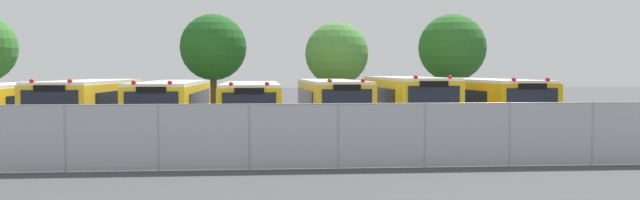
{
  "coord_description": "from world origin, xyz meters",
  "views": [
    {
      "loc": [
        0.66,
        -28.87,
        2.96
      ],
      "look_at": [
        3.11,
        0.0,
        1.6
      ],
      "focal_mm": 35.37,
      "sensor_mm": 36.0,
      "label": 1
    }
  ],
  "objects": [
    {
      "name": "ground_plane",
      "position": [
        0.0,
        0.0,
        0.0
      ],
      "size": [
        160.0,
        160.0,
        0.0
      ],
      "primitive_type": "plane",
      "color": "#424244"
    },
    {
      "name": "school_bus_0",
      "position": [
        -10.71,
        0.11,
        1.33
      ],
      "size": [
        2.73,
        10.72,
        2.51
      ],
      "rotation": [
        0.0,
        0.0,
        3.17
      ],
      "color": "yellow",
      "rests_on": "ground_plane"
    },
    {
      "name": "school_bus_1",
      "position": [
        -7.23,
        0.05,
        1.4
      ],
      "size": [
        2.82,
        10.09,
        2.65
      ],
      "rotation": [
        0.0,
        0.0,
        3.12
      ],
      "color": "yellow",
      "rests_on": "ground_plane"
    },
    {
      "name": "school_bus_2",
      "position": [
        -3.57,
        0.0,
        1.37
      ],
      "size": [
        2.48,
        11.0,
        2.6
      ],
      "rotation": [
        0.0,
        0.0,
        3.14
      ],
      "color": "yellow",
      "rests_on": "ground_plane"
    },
    {
      "name": "school_bus_3",
      "position": [
        -0.05,
        -0.23,
        1.34
      ],
      "size": [
        2.63,
        9.83,
        2.54
      ],
      "rotation": [
        0.0,
        0.0,
        3.15
      ],
      "color": "yellow",
      "rests_on": "ground_plane"
    },
    {
      "name": "school_bus_4",
      "position": [
        3.65,
        0.14,
        1.39
      ],
      "size": [
        2.71,
        9.67,
        2.65
      ],
      "rotation": [
        0.0,
        0.0,
        3.17
      ],
      "color": "yellow",
      "rests_on": "ground_plane"
    },
    {
      "name": "school_bus_5",
      "position": [
        7.1,
        -0.2,
        1.46
      ],
      "size": [
        2.64,
        9.62,
        2.79
      ],
      "rotation": [
        0.0,
        0.0,
        3.15
      ],
      "color": "yellow",
      "rests_on": "ground_plane"
    },
    {
      "name": "school_bus_6",
      "position": [
        10.82,
        -0.05,
        1.42
      ],
      "size": [
        2.67,
        10.93,
        2.69
      ],
      "rotation": [
        0.0,
        0.0,
        3.15
      ],
      "color": "#EAA80C",
      "rests_on": "ground_plane"
    },
    {
      "name": "tree_1",
      "position": [
        -2.63,
        10.49,
        4.41
      ],
      "size": [
        4.1,
        4.1,
        6.45
      ],
      "color": "#4C3823",
      "rests_on": "ground_plane"
    },
    {
      "name": "tree_2",
      "position": [
        4.91,
        9.01,
        3.94
      ],
      "size": [
        3.83,
        3.83,
        5.89
      ],
      "color": "#4C3823",
      "rests_on": "ground_plane"
    },
    {
      "name": "tree_3",
      "position": [
        12.57,
        10.62,
        4.35
      ],
      "size": [
        4.31,
        4.31,
        6.57
      ],
      "color": "#4C3823",
      "rests_on": "ground_plane"
    },
    {
      "name": "chainlink_fence",
      "position": [
        0.14,
        -10.11,
        1.03
      ],
      "size": [
        26.67,
        0.07,
        1.98
      ],
      "color": "#9EA0A3",
      "rests_on": "ground_plane"
    }
  ]
}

